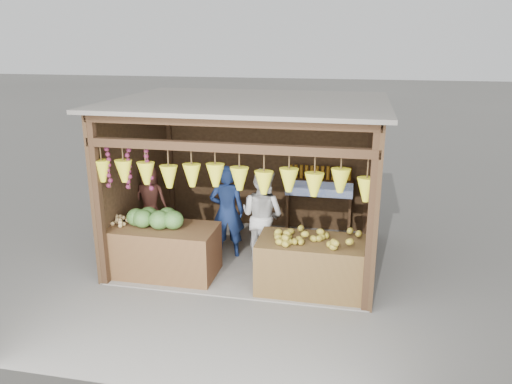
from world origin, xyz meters
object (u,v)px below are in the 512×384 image
counter_left (161,250)px  man_standing (227,212)px  counter_right (311,266)px  vendor_seated (150,199)px  woman_standing (262,216)px

counter_left → man_standing: man_standing is taller
counter_right → man_standing: (-1.51, 0.93, 0.41)m
vendor_seated → woman_standing: bearing=176.8°
counter_left → woman_standing: woman_standing is taller
woman_standing → vendor_seated: (-1.99, 0.10, 0.12)m
woman_standing → vendor_seated: bearing=19.9°
counter_left → vendor_seated: bearing=120.2°
woman_standing → vendor_seated: woman_standing is taller
counter_left → counter_right: 2.37m
counter_left → man_standing: (0.85, 0.87, 0.40)m
man_standing → woman_standing: 0.62m
man_standing → counter_left: bearing=34.3°
man_standing → woman_standing: bearing=162.5°
counter_right → man_standing: man_standing is taller
counter_right → counter_left: bearing=178.6°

